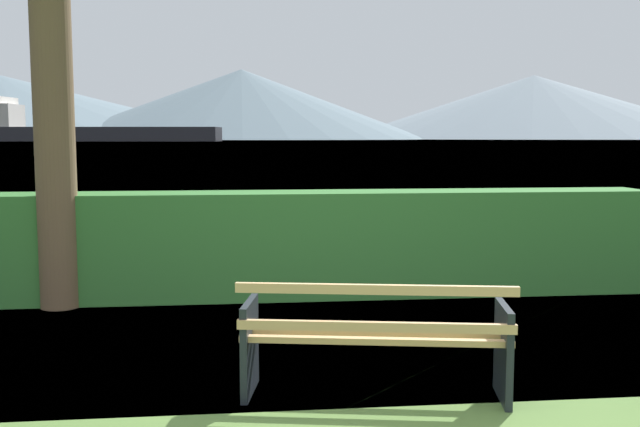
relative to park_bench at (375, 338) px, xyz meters
The scene contains 6 objects.
ground_plane 0.44m from the park_bench, 79.64° to the left, with size 1400.00×1400.00×0.00m, color #567A38.
water_surface 309.82m from the park_bench, 90.00° to the left, with size 620.00×620.00×0.00m, color #7A99A8.
park_bench is the anchor object (origin of this frame).
hedge_row 3.40m from the park_bench, 89.81° to the left, with size 7.68×0.70×1.21m, color #387A33.
cargo_ship_large 310.22m from the park_bench, 103.80° to the left, with size 113.38×31.34×17.79m.
distant_hills 587.55m from the park_bench, 92.06° to the left, with size 810.10×418.49×53.00m.
Camera 1 is at (-0.93, -4.98, 1.84)m, focal length 40.85 mm.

